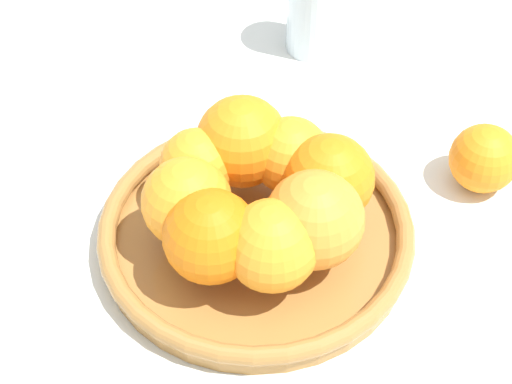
{
  "coord_description": "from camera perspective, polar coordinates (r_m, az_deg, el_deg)",
  "views": [
    {
      "loc": [
        -0.49,
        -0.01,
        0.58
      ],
      "look_at": [
        0.0,
        0.0,
        0.07
      ],
      "focal_mm": 60.0,
      "sensor_mm": 36.0,
      "label": 1
    }
  ],
  "objects": [
    {
      "name": "fruit_bowl",
      "position": [
        0.75,
        0.0,
        -2.74
      ],
      "size": [
        0.28,
        0.28,
        0.03
      ],
      "color": "#A57238",
      "rests_on": "ground_plane"
    },
    {
      "name": "orange_pile",
      "position": [
        0.71,
        0.15,
        -0.09
      ],
      "size": [
        0.19,
        0.19,
        0.08
      ],
      "color": "orange",
      "rests_on": "fruit_bowl"
    },
    {
      "name": "ground_plane",
      "position": [
        0.76,
        0.0,
        -3.46
      ],
      "size": [
        4.0,
        4.0,
        0.0
      ],
      "primitive_type": "plane",
      "color": "silver"
    },
    {
      "name": "drinking_glass",
      "position": [
        0.94,
        3.97,
        12.32
      ],
      "size": [
        0.06,
        0.06,
        0.11
      ],
      "primitive_type": "cylinder",
      "color": "silver",
      "rests_on": "ground_plane"
    },
    {
      "name": "stray_orange",
      "position": [
        0.81,
        14.96,
        2.18
      ],
      "size": [
        0.06,
        0.06,
        0.06
      ],
      "primitive_type": "sphere",
      "color": "orange",
      "rests_on": "ground_plane"
    }
  ]
}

